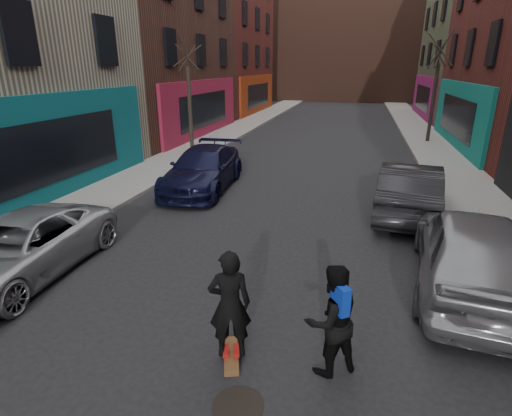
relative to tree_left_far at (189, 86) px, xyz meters
The scene contains 13 objects.
sidewalk_left 12.45m from the tree_left_far, 90.24° to the left, with size 2.50×84.00×0.13m, color gray.
sidewalk_right 17.61m from the tree_left_far, 43.95° to the left, with size 2.50×84.00×0.13m, color gray.
building_far 38.67m from the tree_left_far, 80.73° to the left, with size 40.00×10.00×14.00m, color #47281E.
tree_left_far is the anchor object (origin of this frame).
tree_right_far 13.78m from the tree_left_far, 25.82° to the left, with size 2.00×2.00×6.80m, color black, non-canonical shape.
parked_left_far 13.48m from the tree_left_far, 83.04° to the right, with size 2.15×4.67×1.30m, color #999BA1.
parked_left_end 7.20m from the tree_left_far, 63.42° to the right, with size 2.09×5.15×1.49m, color black.
parked_right_far 15.86m from the tree_left_far, 46.38° to the right, with size 2.03×5.04×1.72m, color gray.
parked_right_end 12.51m from the tree_left_far, 34.85° to the right, with size 1.69×4.84×1.59m, color black.
skateboard 16.35m from the tree_left_far, 64.95° to the right, with size 0.22×0.80×0.10m, color brown.
skateboarder 16.19m from the tree_left_far, 64.95° to the right, with size 0.64×0.42×1.75m, color black.
pedestrian 16.76m from the tree_left_far, 60.09° to the right, with size 1.07×1.02×1.73m.
manhole 17.29m from the tree_left_far, 65.05° to the right, with size 0.70×0.70×0.01m, color black.
Camera 1 is at (2.22, -1.33, 4.31)m, focal length 28.00 mm.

